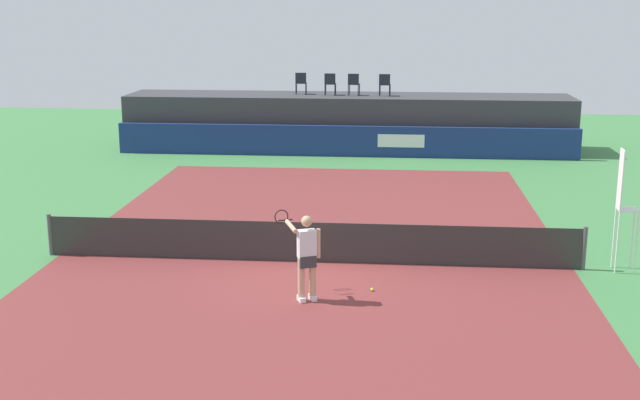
# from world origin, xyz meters

# --- Properties ---
(ground_plane) EXTENTS (48.00, 48.00, 0.00)m
(ground_plane) POSITION_xyz_m (0.00, 3.00, 0.00)
(ground_plane) COLOR #3D7A42
(court_inner) EXTENTS (12.00, 22.00, 0.00)m
(court_inner) POSITION_xyz_m (0.00, 0.00, 0.00)
(court_inner) COLOR maroon
(court_inner) RESTS_ON ground
(sponsor_wall) EXTENTS (18.00, 0.22, 1.20)m
(sponsor_wall) POSITION_xyz_m (0.01, 13.50, 0.60)
(sponsor_wall) COLOR navy
(sponsor_wall) RESTS_ON ground
(spectator_platform) EXTENTS (18.00, 2.80, 2.20)m
(spectator_platform) POSITION_xyz_m (0.00, 15.30, 1.10)
(spectator_platform) COLOR #38383D
(spectator_platform) RESTS_ON ground
(spectator_chair_far_left) EXTENTS (0.46, 0.46, 0.89)m
(spectator_chair_far_left) POSITION_xyz_m (-1.92, 15.37, 2.69)
(spectator_chair_far_left) COLOR #1E232D
(spectator_chair_far_left) RESTS_ON spectator_platform
(spectator_chair_left) EXTENTS (0.44, 0.44, 0.89)m
(spectator_chair_left) POSITION_xyz_m (-0.71, 15.13, 2.69)
(spectator_chair_left) COLOR #1E232D
(spectator_chair_left) RESTS_ON spectator_platform
(spectator_chair_center) EXTENTS (0.47, 0.47, 0.89)m
(spectator_chair_center) POSITION_xyz_m (0.25, 15.08, 2.69)
(spectator_chair_center) COLOR #1E232D
(spectator_chair_center) RESTS_ON spectator_platform
(spectator_chair_right) EXTENTS (0.47, 0.47, 0.89)m
(spectator_chair_right) POSITION_xyz_m (1.49, 15.02, 2.69)
(spectator_chair_right) COLOR #1E232D
(spectator_chair_right) RESTS_ON spectator_platform
(umpire_chair) EXTENTS (0.46, 0.46, 2.76)m
(umpire_chair) POSITION_xyz_m (6.96, 0.01, 1.59)
(umpire_chair) COLOR white
(umpire_chair) RESTS_ON ground
(tennis_net) EXTENTS (12.40, 0.02, 0.95)m
(tennis_net) POSITION_xyz_m (0.00, 0.00, 0.47)
(tennis_net) COLOR #2D2D2D
(tennis_net) RESTS_ON ground
(net_post_near) EXTENTS (0.10, 0.10, 1.00)m
(net_post_near) POSITION_xyz_m (-6.20, 0.00, 0.50)
(net_post_near) COLOR #4C4C51
(net_post_near) RESTS_ON ground
(net_post_far) EXTENTS (0.10, 0.10, 1.00)m
(net_post_far) POSITION_xyz_m (6.20, 0.00, 0.50)
(net_post_far) COLOR #4C4C51
(net_post_far) RESTS_ON ground
(tennis_player) EXTENTS (1.02, 1.06, 1.77)m
(tennis_player) POSITION_xyz_m (0.19, -2.51, 0.96)
(tennis_player) COLOR white
(tennis_player) RESTS_ON court_inner
(tennis_ball) EXTENTS (0.07, 0.07, 0.07)m
(tennis_ball) POSITION_xyz_m (1.50, -1.87, 0.04)
(tennis_ball) COLOR #D8EA33
(tennis_ball) RESTS_ON court_inner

